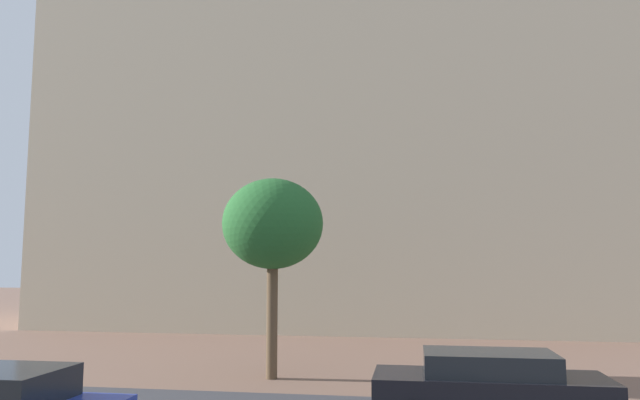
% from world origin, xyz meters
% --- Properties ---
extents(landmark_building, '(29.61, 11.04, 36.20)m').
position_xyz_m(landmark_building, '(-2.77, 29.66, 11.01)').
color(landmark_building, beige).
rests_on(landmark_building, ground_plane).
extents(car_black, '(4.56, 1.95, 1.45)m').
position_xyz_m(car_black, '(3.01, 10.69, 0.71)').
color(car_black, black).
rests_on(car_black, ground_plane).
extents(tree_curb_far, '(2.89, 2.89, 5.65)m').
position_xyz_m(tree_curb_far, '(-2.41, 14.73, 4.31)').
color(tree_curb_far, brown).
rests_on(tree_curb_far, ground_plane).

